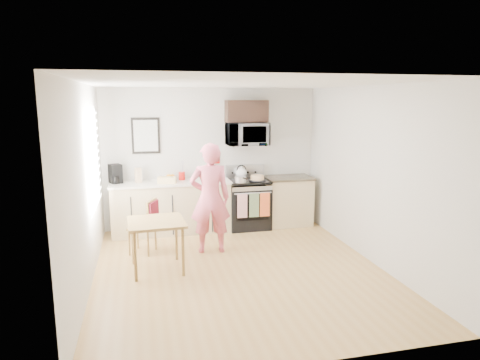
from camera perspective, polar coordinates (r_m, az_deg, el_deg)
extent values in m
plane|color=#AD7F43|center=(6.23, -0.10, -11.87)|extent=(4.60, 4.60, 0.00)
cube|color=silver|center=(8.09, -3.80, 2.91)|extent=(4.00, 0.04, 2.60)
cube|color=silver|center=(3.72, 7.98, -6.50)|extent=(4.00, 0.04, 2.60)
cube|color=silver|center=(5.75, -19.90, -0.89)|extent=(0.04, 4.60, 2.60)
cube|color=silver|center=(6.60, 17.07, 0.69)|extent=(0.04, 4.60, 2.60)
cube|color=white|center=(5.76, -0.11, 12.76)|extent=(4.00, 4.60, 0.04)
cube|color=silver|center=(6.50, -19.08, 2.66)|extent=(0.02, 1.40, 1.50)
cube|color=white|center=(6.50, -18.99, 2.66)|extent=(0.01, 1.30, 1.40)
cube|color=#CFB484|center=(7.87, -9.13, -3.74)|extent=(2.10, 0.60, 0.90)
cube|color=white|center=(7.76, -9.23, -0.37)|extent=(2.14, 0.64, 0.04)
cube|color=#CFB484|center=(8.31, 6.40, -2.88)|extent=(0.84, 0.60, 0.90)
cube|color=black|center=(8.21, 6.47, 0.30)|extent=(0.88, 0.64, 0.04)
cube|color=black|center=(8.08, 1.08, -3.68)|extent=(0.76, 0.65, 0.77)
cube|color=black|center=(7.77, 1.66, -3.79)|extent=(0.61, 0.02, 0.45)
cube|color=#B9B9BE|center=(7.69, 1.67, -1.41)|extent=(0.74, 0.02, 0.14)
cylinder|color=#B9B9BE|center=(7.66, 1.76, -1.77)|extent=(0.68, 0.02, 0.02)
cube|color=black|center=(7.96, 1.10, -0.10)|extent=(0.76, 0.65, 0.04)
cube|color=#B9B9BE|center=(8.20, 0.63, 1.21)|extent=(0.76, 0.08, 0.24)
cube|color=silver|center=(7.65, 0.31, -3.46)|extent=(0.18, 0.02, 0.44)
cube|color=#58714B|center=(7.71, 1.90, -3.37)|extent=(0.18, 0.02, 0.44)
cube|color=#C5561D|center=(7.76, 3.33, -3.28)|extent=(0.18, 0.02, 0.44)
imported|color=#B9B9BE|center=(7.95, 0.93, 6.13)|extent=(0.76, 0.51, 0.42)
cube|color=black|center=(7.97, 0.86, 9.17)|extent=(0.76, 0.35, 0.40)
cube|color=black|center=(7.91, -12.46, 5.79)|extent=(0.50, 0.03, 0.65)
cube|color=beige|center=(7.89, -12.46, 5.78)|extent=(0.42, 0.01, 0.56)
cube|color=#B3150F|center=(8.08, -3.43, 2.91)|extent=(0.20, 0.02, 0.20)
imported|color=#D23958|center=(6.71, -4.02, -2.43)|extent=(0.67, 0.46, 1.74)
cube|color=brown|center=(6.11, -11.12, -5.54)|extent=(0.77, 0.77, 0.04)
cylinder|color=brown|center=(5.91, -13.80, -9.94)|extent=(0.04, 0.04, 0.68)
cylinder|color=brown|center=(5.96, -7.60, -9.52)|extent=(0.04, 0.04, 0.68)
cylinder|color=brown|center=(6.51, -14.10, -8.00)|extent=(0.04, 0.04, 0.68)
cylinder|color=brown|center=(6.56, -8.48, -7.65)|extent=(0.04, 0.04, 0.68)
cube|color=brown|center=(6.92, -12.92, -6.14)|extent=(0.48, 0.48, 0.04)
cube|color=brown|center=(6.80, -11.66, -4.41)|extent=(0.18, 0.35, 0.44)
cube|color=maroon|center=(6.79, -11.48, -4.34)|extent=(0.18, 0.32, 0.36)
cylinder|color=brown|center=(6.92, -14.55, -8.13)|extent=(0.03, 0.03, 0.40)
cylinder|color=brown|center=(6.80, -12.15, -8.36)|extent=(0.03, 0.03, 0.40)
cylinder|color=brown|center=(7.19, -13.50, -7.37)|extent=(0.03, 0.03, 0.40)
cylinder|color=brown|center=(7.07, -11.18, -7.58)|extent=(0.03, 0.03, 0.40)
cube|color=brown|center=(8.05, -3.81, 1.02)|extent=(0.12, 0.15, 0.21)
cylinder|color=#B3150F|center=(7.91, -7.76, 0.56)|extent=(0.12, 0.12, 0.15)
imported|color=white|center=(7.89, -9.30, 0.17)|extent=(0.28, 0.28, 0.06)
cube|color=tan|center=(7.78, -13.41, 0.62)|extent=(0.13, 0.13, 0.26)
cube|color=black|center=(7.83, -16.27, 0.82)|extent=(0.26, 0.28, 0.33)
cylinder|color=black|center=(7.75, -16.28, 0.08)|extent=(0.12, 0.12, 0.12)
cube|color=#E3BE77|center=(7.61, -9.71, -0.02)|extent=(0.34, 0.22, 0.12)
cylinder|color=black|center=(7.85, 2.32, -0.03)|extent=(0.30, 0.30, 0.02)
cylinder|color=tan|center=(7.84, 2.32, 0.35)|extent=(0.25, 0.25, 0.08)
sphere|color=white|center=(8.04, 0.19, 0.93)|extent=(0.21, 0.21, 0.21)
cone|color=white|center=(8.02, 0.19, 1.69)|extent=(0.06, 0.06, 0.06)
torus|color=black|center=(8.03, 0.19, 1.39)|extent=(0.18, 0.02, 0.18)
cylinder|color=#B9B9BE|center=(7.69, 0.06, 0.10)|extent=(0.21, 0.21, 0.10)
cylinder|color=black|center=(7.54, 0.61, 0.21)|extent=(0.07, 0.19, 0.02)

